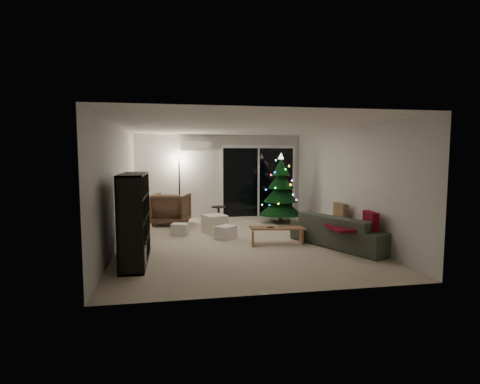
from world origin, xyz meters
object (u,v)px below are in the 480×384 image
at_px(media_cabinet, 135,224).
at_px(coffee_table, 277,236).
at_px(christmas_tree, 281,188).
at_px(armchair, 171,209).
at_px(bookshelf, 123,219).
at_px(sofa, 343,230).

xyz_separation_m(media_cabinet, coffee_table, (3.02, -1.05, -0.16)).
distance_m(media_cabinet, christmas_tree, 4.14).
distance_m(media_cabinet, armchair, 1.81).
bearing_deg(bookshelf, sofa, 0.34).
xyz_separation_m(media_cabinet, armchair, (0.79, 1.63, 0.09)).
xyz_separation_m(bookshelf, coffee_table, (3.02, 0.91, -0.60)).
relative_size(sofa, christmas_tree, 1.16).
relative_size(armchair, coffee_table, 0.84).
height_order(bookshelf, sofa, bookshelf).
bearing_deg(armchair, sofa, 154.36).
distance_m(bookshelf, coffee_table, 3.21).
bearing_deg(bookshelf, armchair, 71.59).
bearing_deg(armchair, coffee_table, 145.65).
bearing_deg(sofa, christmas_tree, -15.18).
height_order(sofa, coffee_table, sofa).
relative_size(media_cabinet, sofa, 0.49).
bearing_deg(media_cabinet, christmas_tree, 11.58).
distance_m(bookshelf, christmas_tree, 5.12).
bearing_deg(coffee_table, media_cabinet, 170.56).
height_order(bookshelf, media_cabinet, bookshelf).
height_order(media_cabinet, sofa, media_cabinet).
bearing_deg(sofa, coffee_table, 47.15).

